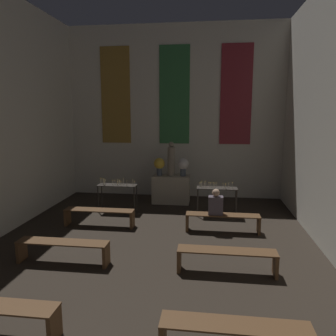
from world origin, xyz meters
The scene contains 13 objects.
wall_back centered at (0.00, 11.63, 2.96)m, with size 7.60×0.16×5.86m.
altar centered at (0.00, 10.65, 0.45)m, with size 1.20×0.65×0.91m.
statue centered at (0.00, 10.65, 1.42)m, with size 0.24×0.24×1.11m.
flower_vase_left centered at (-0.39, 10.65, 1.26)m, with size 0.36×0.36×0.57m.
flower_vase_right centered at (0.39, 10.65, 1.26)m, with size 0.36×0.36×0.57m.
candle_rack_left centered at (-1.47, 9.44, 0.70)m, with size 1.15×0.40×1.03m.
candle_rack_right centered at (1.46, 9.44, 0.70)m, with size 1.15×0.40×1.00m.
pew_second_right centered at (1.59, 3.87, 0.32)m, with size 1.82×0.36×0.45m.
pew_third_left centered at (-1.59, 6.01, 0.32)m, with size 1.82×0.36×0.45m.
pew_third_right centered at (1.59, 6.01, 0.32)m, with size 1.82×0.36×0.45m.
pew_back_left centered at (-1.59, 8.16, 0.32)m, with size 1.82×0.36×0.45m.
pew_back_right centered at (1.59, 8.16, 0.32)m, with size 1.82×0.36×0.45m.
person_seated centered at (1.41, 8.16, 0.72)m, with size 0.36×0.24×0.64m.
Camera 1 is at (1.25, 0.25, 2.96)m, focal length 35.00 mm.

